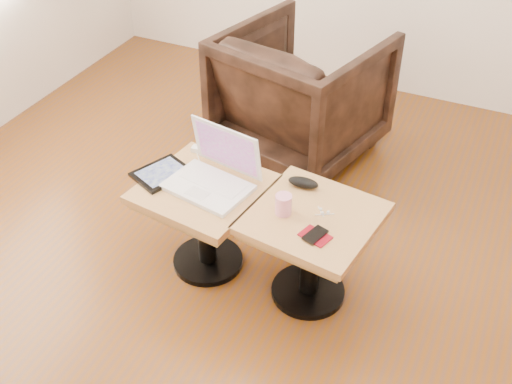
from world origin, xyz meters
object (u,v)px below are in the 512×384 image
at_px(side_table_right, 312,236).
at_px(laptop, 214,174).
at_px(armchair, 302,94).
at_px(striped_cup, 283,204).
at_px(side_table_left, 205,206).

bearing_deg(side_table_right, laptop, -174.52).
bearing_deg(side_table_right, armchair, 121.57).
relative_size(side_table_right, laptop, 1.44).
distance_m(side_table_right, armchair, 1.24).
distance_m(laptop, striped_cup, 0.37).
relative_size(striped_cup, armchair, 0.11).
distance_m(side_table_left, laptop, 0.18).
relative_size(laptop, striped_cup, 4.46).
height_order(laptop, striped_cup, laptop).
xyz_separation_m(side_table_right, armchair, (-0.50, 1.13, 0.03)).
bearing_deg(striped_cup, side_table_right, 18.73).
bearing_deg(side_table_left, laptop, 50.28).
bearing_deg(side_table_right, striped_cup, -153.54).
height_order(side_table_left, armchair, armchair).
bearing_deg(side_table_left, striped_cup, 3.78).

